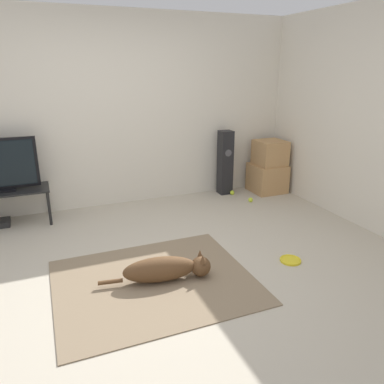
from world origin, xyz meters
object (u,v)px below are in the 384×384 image
object	(u,v)px
floor_speaker	(225,163)
tv_stand	(3,195)
frisbee	(290,260)
cardboard_box_upper	(270,153)
cardboard_box_lower	(267,178)
tennis_ball_by_boxes	(251,200)
tennis_ball_near_speaker	(232,193)
dog	(167,269)

from	to	relation	value
floor_speaker	tv_stand	world-z (taller)	floor_speaker
frisbee	cardboard_box_upper	xyz separation A→B (m)	(1.03, 1.99, 0.60)
cardboard_box_lower	tennis_ball_by_boxes	distance (m)	0.62
frisbee	tennis_ball_by_boxes	xyz separation A→B (m)	(0.52, 1.66, 0.02)
cardboard_box_upper	tennis_ball_near_speaker	world-z (taller)	cardboard_box_upper
cardboard_box_lower	dog	bearing A→B (deg)	-140.34
frisbee	tv_stand	distance (m)	3.40
dog	cardboard_box_lower	world-z (taller)	cardboard_box_lower
tv_stand	tennis_ball_by_boxes	size ratio (longest dim) A/B	15.92
tennis_ball_by_boxes	tennis_ball_near_speaker	distance (m)	0.40
cardboard_box_lower	cardboard_box_upper	xyz separation A→B (m)	(0.02, -0.01, 0.40)
tennis_ball_by_boxes	cardboard_box_upper	bearing A→B (deg)	33.65
frisbee	tennis_ball_by_boxes	bearing A→B (deg)	72.52
frisbee	cardboard_box_upper	world-z (taller)	cardboard_box_upper
tennis_ball_near_speaker	dog	bearing A→B (deg)	-131.26
tennis_ball_near_speaker	floor_speaker	bearing A→B (deg)	120.80
dog	floor_speaker	world-z (taller)	floor_speaker
dog	tv_stand	world-z (taller)	tv_stand
tv_stand	tennis_ball_by_boxes	world-z (taller)	tv_stand
cardboard_box_lower	tennis_ball_near_speaker	bearing A→B (deg)	175.92
cardboard_box_lower	tv_stand	size ratio (longest dim) A/B	0.46
cardboard_box_upper	dog	bearing A→B (deg)	-140.66
tennis_ball_by_boxes	floor_speaker	bearing A→B (deg)	108.21
dog	frisbee	size ratio (longest dim) A/B	4.77
tv_stand	tennis_ball_near_speaker	size ratio (longest dim) A/B	15.92
floor_speaker	tennis_ball_near_speaker	size ratio (longest dim) A/B	14.53
cardboard_box_lower	cardboard_box_upper	world-z (taller)	cardboard_box_upper
frisbee	cardboard_box_lower	size ratio (longest dim) A/B	0.43
dog	cardboard_box_lower	distance (m)	2.94
floor_speaker	tv_stand	distance (m)	3.03
cardboard_box_lower	floor_speaker	size ratio (longest dim) A/B	0.51
dog	floor_speaker	size ratio (longest dim) A/B	1.05
cardboard_box_lower	tv_stand	xyz separation A→B (m)	(-3.68, 0.07, 0.18)
cardboard_box_upper	floor_speaker	xyz separation A→B (m)	(-0.67, 0.17, -0.13)
cardboard_box_upper	cardboard_box_lower	bearing A→B (deg)	162.37
cardboard_box_lower	floor_speaker	xyz separation A→B (m)	(-0.65, 0.16, 0.27)
dog	tennis_ball_near_speaker	world-z (taller)	dog
cardboard_box_lower	tennis_ball_near_speaker	size ratio (longest dim) A/B	7.37
dog	tennis_ball_by_boxes	xyz separation A→B (m)	(1.78, 1.54, -0.09)
dog	cardboard_box_upper	distance (m)	2.99
tennis_ball_near_speaker	tennis_ball_by_boxes	bearing A→B (deg)	-76.23
tv_stand	floor_speaker	bearing A→B (deg)	1.74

